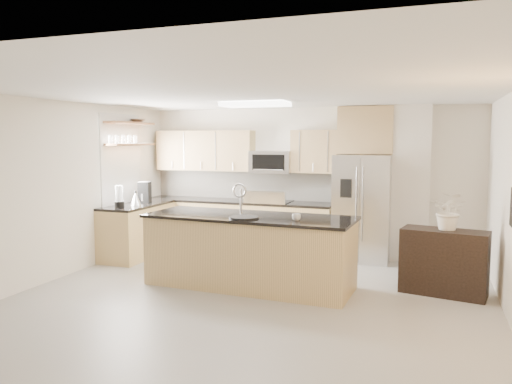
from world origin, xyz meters
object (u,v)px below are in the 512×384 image
at_px(island, 250,251).
at_px(cup, 296,217).
at_px(kettle, 136,199).
at_px(credenza, 444,262).
at_px(microwave, 272,162).
at_px(platter, 244,217).
at_px(bowl, 138,120).
at_px(flower_vase, 450,201).
at_px(range, 269,226).
at_px(coffee_maker, 144,192).
at_px(refrigerator, 362,208).
at_px(blender, 119,198).

relative_size(island, cup, 25.38).
height_order(island, kettle, island).
distance_m(credenza, kettle, 5.01).
height_order(microwave, platter, microwave).
distance_m(bowl, flower_vase, 5.43).
distance_m(island, flower_vase, 2.73).
distance_m(range, bowl, 3.03).
relative_size(range, kettle, 4.69).
relative_size(credenza, coffee_maker, 2.95).
relative_size(range, refrigerator, 0.64).
relative_size(coffee_maker, bowl, 1.08).
distance_m(microwave, cup, 2.75).
bearing_deg(refrigerator, cup, -103.45).
relative_size(microwave, platter, 1.90).
bearing_deg(range, kettle, -149.86).
height_order(microwave, kettle, microwave).
xyz_separation_m(coffee_maker, flower_vase, (5.07, -0.81, 0.14)).
distance_m(blender, kettle, 0.40).
distance_m(platter, flower_vase, 2.69).
bearing_deg(refrigerator, coffee_maker, -168.91).
xyz_separation_m(refrigerator, kettle, (-3.68, -1.13, 0.14)).
distance_m(blender, flower_vase, 5.05).
distance_m(credenza, blender, 5.05).
distance_m(platter, bowl, 3.42).
bearing_deg(range, coffee_maker, -159.53).
distance_m(cup, blender, 3.28).
xyz_separation_m(credenza, cup, (-1.81, -0.73, 0.61)).
bearing_deg(kettle, cup, -20.05).
distance_m(island, blender, 2.59).
xyz_separation_m(range, credenza, (2.93, -1.60, -0.04)).
bearing_deg(credenza, platter, -152.70).
bearing_deg(microwave, refrigerator, -5.86).
bearing_deg(refrigerator, platter, -118.60).
distance_m(range, refrigerator, 1.71).
xyz_separation_m(refrigerator, credenza, (1.27, -1.55, -0.46)).
xyz_separation_m(microwave, platter, (0.40, -2.47, -0.62)).
xyz_separation_m(platter, kettle, (-2.43, 1.17, 0.02)).
bearing_deg(credenza, flower_vase, 11.70).
distance_m(refrigerator, cup, 2.34).
height_order(blender, bowl, bowl).
distance_m(microwave, kettle, 2.48).
bearing_deg(coffee_maker, credenza, -9.20).
bearing_deg(cup, coffee_maker, 154.39).
bearing_deg(island, coffee_maker, 154.62).
xyz_separation_m(credenza, kettle, (-4.96, 0.42, 0.60)).
bearing_deg(credenza, blender, -169.56).
height_order(microwave, credenza, microwave).
bearing_deg(flower_vase, coffee_maker, 170.89).
bearing_deg(refrigerator, blender, -157.75).
height_order(platter, coffee_maker, coffee_maker).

